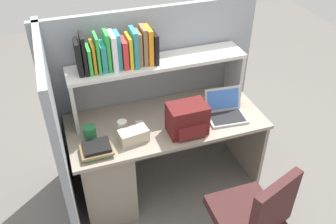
% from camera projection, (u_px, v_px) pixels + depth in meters
% --- Properties ---
extents(ground_plane, '(8.00, 8.00, 0.00)m').
position_uv_depth(ground_plane, '(166.00, 182.00, 3.41)').
color(ground_plane, slate).
extents(desk, '(1.60, 0.70, 0.73)m').
position_uv_depth(desk, '(123.00, 160.00, 3.07)').
color(desk, gray).
rests_on(desk, ground_plane).
extents(cubicle_partition_rear, '(1.84, 0.05, 1.55)m').
position_uv_depth(cubicle_partition_rear, '(152.00, 92.00, 3.24)').
color(cubicle_partition_rear, gray).
rests_on(cubicle_partition_rear, ground_plane).
extents(cubicle_partition_left, '(0.05, 1.06, 1.55)m').
position_uv_depth(cubicle_partition_left, '(60.00, 142.00, 2.69)').
color(cubicle_partition_left, gray).
rests_on(cubicle_partition_left, ground_plane).
extents(overhead_hutch, '(1.44, 0.28, 0.45)m').
position_uv_depth(overhead_hutch, '(158.00, 71.00, 2.92)').
color(overhead_hutch, beige).
rests_on(overhead_hutch, desk).
extents(reference_books_on_shelf, '(0.61, 0.19, 0.30)m').
position_uv_depth(reference_books_on_shelf, '(118.00, 51.00, 2.71)').
color(reference_books_on_shelf, black).
rests_on(reference_books_on_shelf, overhead_hutch).
extents(laptop, '(0.33, 0.29, 0.22)m').
position_uv_depth(laptop, '(225.00, 111.00, 3.00)').
color(laptop, '#B7BABF').
rests_on(laptop, desk).
extents(backpack, '(0.30, 0.23, 0.25)m').
position_uv_depth(backpack, '(187.00, 119.00, 2.79)').
color(backpack, '#591919').
rests_on(backpack, desk).
extents(computer_mouse, '(0.08, 0.11, 0.03)m').
position_uv_depth(computer_mouse, '(140.00, 126.00, 2.89)').
color(computer_mouse, silver).
rests_on(computer_mouse, desk).
extents(paper_cup, '(0.08, 0.08, 0.10)m').
position_uv_depth(paper_cup, '(122.00, 127.00, 2.83)').
color(paper_cup, white).
rests_on(paper_cup, desk).
extents(tissue_box, '(0.23, 0.15, 0.10)m').
position_uv_depth(tissue_box, '(134.00, 135.00, 2.75)').
color(tissue_box, '#BFB299').
rests_on(tissue_box, desk).
extents(snack_canister, '(0.10, 0.10, 0.11)m').
position_uv_depth(snack_canister, '(90.00, 133.00, 2.76)').
color(snack_canister, '#26723F').
rests_on(snack_canister, desk).
extents(desk_book_stack, '(0.23, 0.18, 0.07)m').
position_uv_depth(desk_book_stack, '(97.00, 149.00, 2.64)').
color(desk_book_stack, green).
rests_on(desk_book_stack, desk).
extents(office_chair, '(0.53, 0.54, 0.93)m').
position_uv_depth(office_chair, '(249.00, 224.00, 2.56)').
color(office_chair, black).
rests_on(office_chair, ground_plane).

